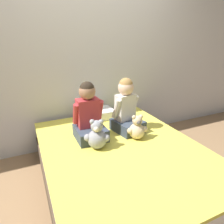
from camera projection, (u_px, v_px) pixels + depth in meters
ground_plane at (121, 183)px, 2.11m from camera, size 14.00×14.00×0.00m
wall_behind_bed at (86, 53)px, 2.56m from camera, size 8.00×0.06×2.50m
bed at (122, 166)px, 2.03m from camera, size 1.49×1.92×0.45m
child_on_left at (89, 116)px, 2.05m from camera, size 0.32×0.33×0.60m
child_on_right at (126, 109)px, 2.21m from camera, size 0.34×0.37×0.60m
teddy_bear_held_by_left_child at (97, 136)px, 1.89m from camera, size 0.23×0.19×0.30m
teddy_bear_held_by_right_child at (137, 129)px, 2.07m from camera, size 0.22×0.17×0.27m
pillow_at_headboard at (95, 114)px, 2.60m from camera, size 0.49×0.28×0.11m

